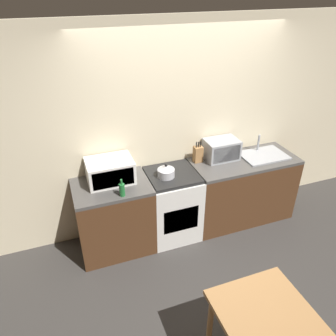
% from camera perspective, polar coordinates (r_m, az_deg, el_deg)
% --- Properties ---
extents(ground_plane, '(16.00, 16.00, 0.00)m').
position_cam_1_polar(ground_plane, '(3.97, 8.80, -17.44)').
color(ground_plane, '#33302D').
extents(wall_back, '(10.00, 0.06, 2.60)m').
position_cam_1_polar(wall_back, '(4.07, 2.47, 6.85)').
color(wall_back, beige).
rests_on(wall_back, ground_plane).
extents(counter_left_run, '(0.86, 0.62, 0.90)m').
position_cam_1_polar(counter_left_run, '(3.99, -9.34, -8.41)').
color(counter_left_run, '#4C2D19').
rests_on(counter_left_run, ground_plane).
extents(counter_right_run, '(1.38, 0.62, 0.90)m').
position_cam_1_polar(counter_right_run, '(4.53, 12.55, -3.55)').
color(counter_right_run, '#4C2D19').
rests_on(counter_right_run, ground_plane).
extents(stove_range, '(0.61, 0.62, 0.90)m').
position_cam_1_polar(stove_range, '(4.14, 0.70, -6.35)').
color(stove_range, silver).
rests_on(stove_range, ground_plane).
extents(kettle, '(0.20, 0.20, 0.17)m').
position_cam_1_polar(kettle, '(3.80, -0.34, -0.57)').
color(kettle, '#B7B7BC').
rests_on(kettle, stove_range).
extents(microwave, '(0.52, 0.38, 0.26)m').
position_cam_1_polar(microwave, '(3.74, -10.06, -0.49)').
color(microwave, silver).
rests_on(microwave, counter_left_run).
extents(bottle, '(0.06, 0.06, 0.20)m').
position_cam_1_polar(bottle, '(3.50, -8.01, -3.72)').
color(bottle, '#1E662D').
rests_on(bottle, counter_left_run).
extents(knife_block, '(0.11, 0.09, 0.27)m').
position_cam_1_polar(knife_block, '(4.11, 5.24, 2.43)').
color(knife_block, '#9E7042').
rests_on(knife_block, counter_right_run).
extents(toaster_oven, '(0.42, 0.30, 0.26)m').
position_cam_1_polar(toaster_oven, '(4.21, 9.29, 3.22)').
color(toaster_oven, '#999BA0').
rests_on(toaster_oven, counter_right_run).
extents(sink_basin, '(0.58, 0.41, 0.24)m').
position_cam_1_polar(sink_basin, '(4.44, 16.24, 2.21)').
color(sink_basin, '#999BA0').
rests_on(sink_basin, counter_right_run).
extents(dining_table, '(0.72, 0.72, 0.73)m').
position_cam_1_polar(dining_table, '(2.89, 16.49, -24.45)').
color(dining_table, '#9E7042').
rests_on(dining_table, ground_plane).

